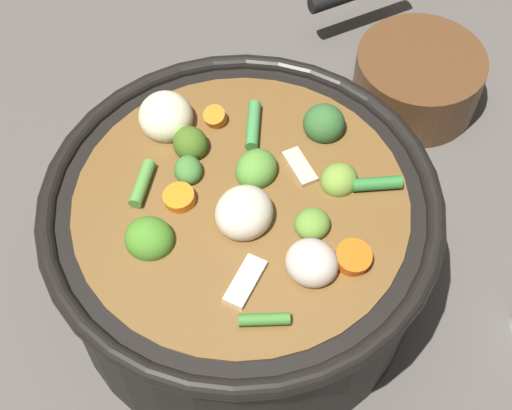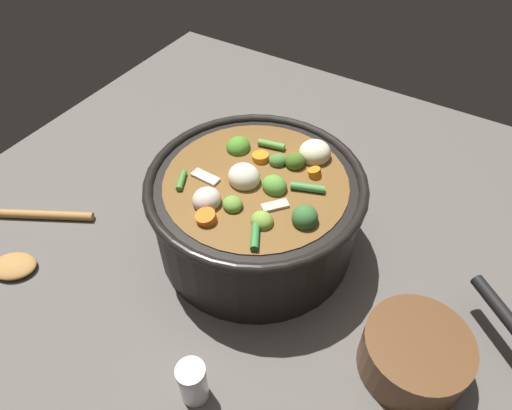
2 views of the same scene
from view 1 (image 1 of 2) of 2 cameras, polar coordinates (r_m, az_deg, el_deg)
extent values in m
plane|color=#514C47|center=(0.71, -0.98, -5.92)|extent=(1.10, 1.10, 0.00)
cylinder|color=black|center=(0.65, -1.06, -3.14)|extent=(0.31, 0.31, 0.13)
torus|color=black|center=(0.60, -1.16, 0.16)|extent=(0.33, 0.33, 0.02)
cylinder|color=brown|center=(0.65, -1.07, -2.90)|extent=(0.27, 0.27, 0.13)
ellipsoid|color=olive|center=(0.58, 4.14, -1.79)|extent=(0.04, 0.04, 0.02)
ellipsoid|color=#447C35|center=(0.61, -5.18, 2.65)|extent=(0.03, 0.03, 0.02)
ellipsoid|color=#4A8827|center=(0.58, -8.10, -2.59)|extent=(0.04, 0.04, 0.03)
ellipsoid|color=#356630|center=(0.64, 5.19, 6.18)|extent=(0.04, 0.04, 0.03)
ellipsoid|color=olive|center=(0.61, 6.33, 1.88)|extent=(0.04, 0.04, 0.03)
ellipsoid|color=#44671F|center=(0.62, -5.01, 4.68)|extent=(0.04, 0.04, 0.03)
ellipsoid|color=#589236|center=(0.61, 0.10, 2.70)|extent=(0.04, 0.04, 0.03)
cylinder|color=orange|center=(0.60, -5.82, 0.43)|extent=(0.04, 0.04, 0.02)
cylinder|color=orange|center=(0.64, -3.08, 6.57)|extent=(0.02, 0.02, 0.02)
cylinder|color=#DC5E13|center=(0.57, 7.32, -4.12)|extent=(0.04, 0.04, 0.02)
ellipsoid|color=beige|center=(0.56, 4.27, -4.42)|extent=(0.05, 0.05, 0.03)
ellipsoid|color=beige|center=(0.58, -0.91, -0.61)|extent=(0.05, 0.05, 0.04)
ellipsoid|color=beige|center=(0.64, -6.87, 6.68)|extent=(0.07, 0.07, 0.04)
cylinder|color=#408C46|center=(0.64, -0.22, 6.10)|extent=(0.03, 0.05, 0.01)
cylinder|color=#317C37|center=(0.61, 9.20, 1.62)|extent=(0.04, 0.03, 0.01)
cylinder|color=#51923B|center=(0.60, -8.65, 1.64)|extent=(0.02, 0.04, 0.01)
cylinder|color=#407F30|center=(0.54, 0.63, -8.69)|extent=(0.04, 0.02, 0.01)
cube|color=beige|center=(0.55, -0.82, -5.83)|extent=(0.02, 0.04, 0.01)
cube|color=beige|center=(0.61, 3.35, 2.92)|extent=(0.04, 0.04, 0.01)
cylinder|color=brown|center=(0.84, 12.16, 9.29)|extent=(0.14, 0.14, 0.07)
camera|label=2|loc=(0.62, 61.52, 30.26)|focal=32.43mm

